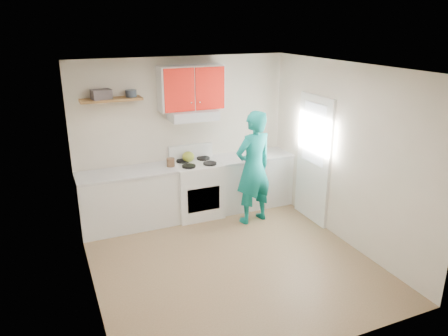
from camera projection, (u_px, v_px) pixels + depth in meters
name	position (u px, v px, depth m)	size (l,w,h in m)	color
floor	(230.00, 260.00, 5.92)	(3.80, 3.80, 0.00)	brown
ceiling	(231.00, 68.00, 5.08)	(3.60, 3.80, 0.04)	white
back_wall	(183.00, 136.00, 7.15)	(3.60, 0.04, 2.60)	beige
front_wall	(317.00, 236.00, 3.85)	(3.60, 0.04, 2.60)	beige
left_wall	(84.00, 192.00, 4.82)	(0.04, 3.80, 2.60)	beige
right_wall	(344.00, 155.00, 6.18)	(0.04, 3.80, 2.60)	beige
door	(314.00, 159.00, 6.86)	(0.05, 0.85, 2.05)	white
door_glass	(314.00, 134.00, 6.71)	(0.01, 0.55, 0.95)	white
counter_left	(128.00, 200.00, 6.77)	(1.52, 0.60, 0.90)	silver
counter_right	(252.00, 181.00, 7.59)	(1.32, 0.60, 0.90)	silver
stove	(197.00, 189.00, 7.18)	(0.76, 0.65, 0.92)	white
range_hood	(193.00, 115.00, 6.87)	(0.76, 0.44, 0.15)	silver
upper_cabinets	(191.00, 88.00, 6.78)	(1.02, 0.33, 0.70)	red
shelf	(111.00, 100.00, 6.35)	(0.90, 0.30, 0.04)	brown
books	(101.00, 94.00, 6.25)	(0.27, 0.20, 0.14)	#423A3D
tin	(131.00, 93.00, 6.46)	(0.17, 0.17, 0.10)	#333D4C
kettle	(188.00, 157.00, 7.06)	(0.20, 0.20, 0.17)	olive
crock	(171.00, 163.00, 6.85)	(0.13, 0.13, 0.16)	#4A3320
cutting_board	(250.00, 157.00, 7.40)	(0.31, 0.23, 0.02)	olive
silicone_mat	(264.00, 155.00, 7.49)	(0.30, 0.25, 0.01)	#B01B12
person	(253.00, 168.00, 6.81)	(0.67, 0.44, 1.84)	#0E807A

